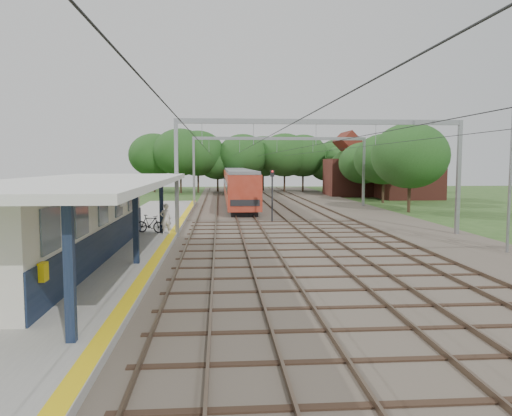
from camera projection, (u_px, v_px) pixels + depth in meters
name	position (u px, v px, depth m)	size (l,w,h in m)	color
ground	(305.00, 312.00, 14.82)	(160.00, 160.00, 0.00)	#2D4C1E
ballast_bed	(292.00, 212.00, 44.91)	(18.00, 90.00, 0.10)	#473D33
platform	(131.00, 238.00, 28.16)	(5.00, 52.00, 0.35)	gray
yellow_stripe	(171.00, 235.00, 28.31)	(0.45, 52.00, 0.01)	yellow
station_building	(68.00, 220.00, 20.94)	(3.41, 18.00, 3.40)	beige
canopy	(87.00, 183.00, 19.89)	(6.40, 20.00, 3.44)	#0F1B32
rail_tracks	(264.00, 211.00, 44.72)	(11.80, 88.00, 0.15)	brown
catenary_system	(293.00, 149.00, 39.69)	(17.22, 88.00, 7.00)	gray
tree_band	(264.00, 160.00, 71.40)	(31.72, 30.88, 8.82)	#382619
house_near	(409.00, 175.00, 61.78)	(7.00, 6.12, 7.89)	brown
house_far	(356.00, 172.00, 67.35)	(8.00, 6.12, 8.66)	brown
person	(166.00, 219.00, 28.60)	(0.64, 0.42, 1.76)	silver
bicycle	(150.00, 224.00, 29.16)	(0.50, 1.75, 1.05)	black
train	(237.00, 184.00, 56.36)	(2.78, 34.64, 3.66)	black
signal_post	(272.00, 191.00, 36.51)	(0.31, 0.29, 3.92)	black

